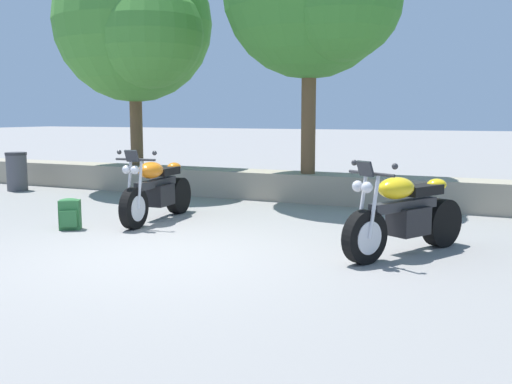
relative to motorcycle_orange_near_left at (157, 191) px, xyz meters
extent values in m
plane|color=gray|center=(1.31, -1.79, -0.49)|extent=(120.00, 120.00, 0.00)
cube|color=gray|center=(1.31, 3.01, -0.21)|extent=(36.00, 0.80, 0.55)
cylinder|color=black|center=(0.06, -0.69, -0.18)|extent=(0.19, 0.63, 0.62)
cylinder|color=black|center=(-0.06, 0.74, -0.18)|extent=(0.23, 0.63, 0.62)
cylinder|color=silver|center=(0.06, -0.69, -0.18)|extent=(0.19, 0.40, 0.38)
cube|color=black|center=(0.00, 0.08, -0.08)|extent=(0.36, 0.51, 0.34)
cube|color=#2D2D30|center=(0.00, -0.02, 0.12)|extent=(0.23, 1.11, 0.12)
ellipsoid|color=orange|center=(0.02, -0.17, 0.34)|extent=(0.38, 0.55, 0.26)
cube|color=black|center=(-0.02, 0.30, 0.28)|extent=(0.31, 0.58, 0.12)
ellipsoid|color=orange|center=(-0.05, 0.60, 0.32)|extent=(0.24, 0.30, 0.16)
cylinder|color=#2D2D30|center=(0.05, -0.61, 0.54)|extent=(0.66, 0.09, 0.04)
sphere|color=silver|center=(0.14, -0.75, 0.40)|extent=(0.13, 0.13, 0.13)
sphere|color=silver|center=(0.00, -0.76, 0.40)|extent=(0.13, 0.13, 0.13)
cube|color=#26282D|center=(0.06, -0.71, 0.60)|extent=(0.21, 0.11, 0.18)
cylinder|color=silver|center=(-0.20, 0.49, -0.13)|extent=(0.14, 0.39, 0.11)
cylinder|color=silver|center=(0.15, -0.64, 0.18)|extent=(0.06, 0.17, 0.73)
cylinder|color=silver|center=(-0.03, -0.66, 0.18)|extent=(0.06, 0.17, 0.73)
sphere|color=#2D2D30|center=(0.35, -0.55, 0.64)|extent=(0.07, 0.07, 0.07)
sphere|color=#2D2D30|center=(-0.25, -0.60, 0.64)|extent=(0.07, 0.07, 0.07)
cylinder|color=black|center=(3.67, -1.27, -0.18)|extent=(0.42, 0.61, 0.62)
cylinder|color=black|center=(4.36, -0.01, -0.18)|extent=(0.46, 0.63, 0.62)
cylinder|color=silver|center=(3.67, -1.27, -0.18)|extent=(0.33, 0.41, 0.38)
cube|color=black|center=(4.04, -0.60, -0.08)|extent=(0.51, 0.57, 0.34)
cube|color=#2D2D30|center=(3.99, -0.68, 0.12)|extent=(0.66, 1.03, 0.12)
ellipsoid|color=yellow|center=(3.92, -0.81, 0.34)|extent=(0.55, 0.62, 0.26)
cube|color=black|center=(4.15, -0.39, 0.28)|extent=(0.50, 0.62, 0.12)
ellipsoid|color=yellow|center=(4.30, -0.13, 0.32)|extent=(0.33, 0.35, 0.16)
cylinder|color=#2D2D30|center=(3.71, -1.20, 0.54)|extent=(0.59, 0.35, 0.04)
sphere|color=silver|center=(3.70, -1.36, 0.40)|extent=(0.13, 0.13, 0.13)
sphere|color=silver|center=(3.58, -1.29, 0.40)|extent=(0.13, 0.13, 0.13)
cube|color=#26282D|center=(3.66, -1.29, 0.60)|extent=(0.22, 0.18, 0.18)
cylinder|color=silver|center=(4.11, -0.14, -0.13)|extent=(0.28, 0.39, 0.11)
cylinder|color=silver|center=(3.76, -1.28, 0.18)|extent=(0.12, 0.16, 0.73)
cylinder|color=silver|center=(3.61, -1.19, 0.18)|extent=(0.12, 0.16, 0.73)
sphere|color=#2D2D30|center=(3.99, -1.31, 0.64)|extent=(0.07, 0.07, 0.07)
sphere|color=#2D2D30|center=(3.46, -1.02, 0.64)|extent=(0.07, 0.07, 0.07)
cube|color=#2D6B38|center=(-0.77, -1.12, -0.27)|extent=(0.35, 0.31, 0.44)
cube|color=#2D6B38|center=(-0.71, -1.22, -0.31)|extent=(0.23, 0.17, 0.24)
ellipsoid|color=#2D6B38|center=(-0.77, -1.12, -0.06)|extent=(0.33, 0.29, 0.08)
cube|color=#193A1E|center=(-0.76, -0.99, -0.25)|extent=(0.06, 0.05, 0.37)
cube|color=#193A1E|center=(-0.90, -1.08, -0.25)|extent=(0.06, 0.05, 0.37)
cylinder|color=brown|center=(-2.66, 3.17, 0.99)|extent=(0.28, 0.28, 1.85)
sphere|color=#428433|center=(-2.66, 3.17, 3.22)|extent=(3.48, 3.48, 3.48)
sphere|color=#428433|center=(-1.88, 2.65, 2.87)|extent=(2.26, 2.26, 2.26)
cylinder|color=brown|center=(1.53, 2.94, 1.18)|extent=(0.28, 0.28, 2.23)
cylinder|color=#4C4C51|center=(-4.94, 1.79, -0.09)|extent=(0.44, 0.44, 0.80)
cylinder|color=#2D2D30|center=(-4.94, 1.79, 0.34)|extent=(0.46, 0.46, 0.06)
camera|label=1|loc=(5.13, -7.53, 1.20)|focal=39.86mm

